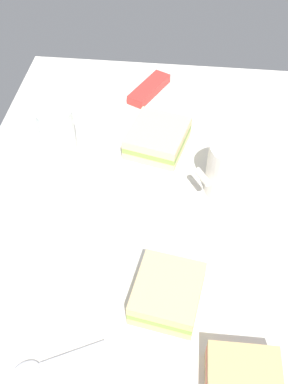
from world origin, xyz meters
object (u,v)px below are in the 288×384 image
at_px(glass_of_milk, 57,134).
at_px(snack_bar, 149,89).
at_px(coffee_mug_black, 230,168).
at_px(sandwich_main, 158,138).
at_px(sandwich_side, 168,293).
at_px(spoon, 45,363).

bearing_deg(glass_of_milk, snack_bar, -35.39).
distance_m(coffee_mug_black, glass_of_milk, 0.33).
bearing_deg(coffee_mug_black, sandwich_main, 53.04).
distance_m(coffee_mug_black, snack_bar, 0.33).
xyz_separation_m(coffee_mug_black, sandwich_side, (-0.24, 0.09, -0.03)).
relative_size(coffee_mug_black, spoon, 0.86).
bearing_deg(sandwich_main, snack_bar, 10.92).
height_order(sandwich_main, glass_of_milk, glass_of_milk).
height_order(glass_of_milk, spoon, glass_of_milk).
height_order(coffee_mug_black, sandwich_side, coffee_mug_black).
distance_m(sandwich_main, spoon, 0.46).
relative_size(glass_of_milk, spoon, 0.85).
distance_m(sandwich_main, glass_of_milk, 0.19).
bearing_deg(coffee_mug_black, snack_bar, 31.12).
bearing_deg(glass_of_milk, sandwich_side, -142.33).
bearing_deg(coffee_mug_black, spoon, 144.83).
relative_size(spoon, snack_bar, 0.97).
bearing_deg(sandwich_side, glass_of_milk, 37.67).
relative_size(coffee_mug_black, snack_bar, 0.83).
bearing_deg(coffee_mug_black, sandwich_side, 159.15).
bearing_deg(sandwich_main, glass_of_milk, 101.26).
relative_size(coffee_mug_black, sandwich_side, 0.88).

